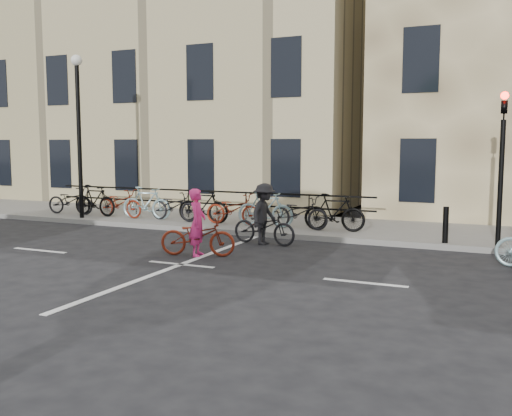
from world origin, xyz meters
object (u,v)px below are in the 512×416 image
at_px(traffic_light, 502,150).
at_px(cyclist_pink, 198,233).
at_px(cyclist_dark, 264,220).
at_px(lamp_post, 78,116).

height_order(traffic_light, cyclist_pink, traffic_light).
xyz_separation_m(traffic_light, cyclist_pink, (-6.35, -3.35, -1.91)).
relative_size(cyclist_pink, cyclist_dark, 1.01).
xyz_separation_m(lamp_post, cyclist_dark, (7.16, -1.38, -2.87)).
height_order(lamp_post, cyclist_pink, lamp_post).
bearing_deg(cyclist_pink, lamp_post, 47.16).
bearing_deg(cyclist_dark, traffic_light, -70.13).
distance_m(lamp_post, cyclist_pink, 7.78).
relative_size(lamp_post, cyclist_dark, 2.88).
bearing_deg(lamp_post, cyclist_pink, -28.22).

